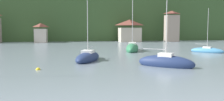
% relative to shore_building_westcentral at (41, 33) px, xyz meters
% --- Properties ---
extents(wooded_hillside, '(352.00, 74.03, 44.37)m').
position_rel_shore_building_westcentral_xyz_m(wooded_hillside, '(33.08, 47.84, 5.91)').
color(wooded_hillside, '#38562D').
rests_on(wooded_hillside, ground_plane).
extents(shore_building_westcentral, '(3.76, 5.01, 6.08)m').
position_rel_shore_building_westcentral_xyz_m(shore_building_westcentral, '(0.00, 0.00, 0.00)').
color(shore_building_westcentral, beige).
rests_on(shore_building_westcentral, ground_plane).
extents(shore_building_central, '(7.20, 5.71, 7.35)m').
position_rel_shore_building_westcentral_xyz_m(shore_building_central, '(28.53, 0.33, 0.64)').
color(shore_building_central, '#BCB29E').
rests_on(shore_building_central, ground_plane).
extents(shore_building_eastcentral, '(4.55, 3.18, 10.35)m').
position_rel_shore_building_westcentral_xyz_m(shore_building_eastcentral, '(42.80, -0.87, 2.10)').
color(shore_building_eastcentral, gray).
rests_on(shore_building_eastcentral, ground_plane).
extents(sailboat_mid_1, '(4.87, 7.83, 8.57)m').
position_rel_shore_building_westcentral_xyz_m(sailboat_mid_1, '(11.87, -45.13, -2.54)').
color(sailboat_mid_1, navy).
rests_on(sailboat_mid_1, ground_plane).
extents(sailboat_mid_2, '(6.33, 5.69, 10.10)m').
position_rel_shore_building_westcentral_xyz_m(sailboat_mid_2, '(20.37, -51.78, -2.49)').
color(sailboat_mid_2, navy).
rests_on(sailboat_mid_2, ground_plane).
extents(sailboat_far_3, '(5.29, 5.29, 8.36)m').
position_rel_shore_building_westcentral_xyz_m(sailboat_far_3, '(34.01, -37.55, -2.62)').
color(sailboat_far_3, teal).
rests_on(sailboat_far_3, ground_plane).
extents(sailboat_far_11, '(4.76, 8.72, 12.21)m').
position_rel_shore_building_westcentral_xyz_m(sailboat_far_11, '(21.26, -32.50, -2.41)').
color(sailboat_far_11, '#2D754C').
rests_on(sailboat_far_11, ground_plane).
extents(mooring_buoy_near, '(0.49, 0.49, 0.49)m').
position_rel_shore_building_westcentral_xyz_m(mooring_buoy_near, '(6.20, -51.71, -2.95)').
color(mooring_buoy_near, yellow).
rests_on(mooring_buoy_near, ground_plane).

